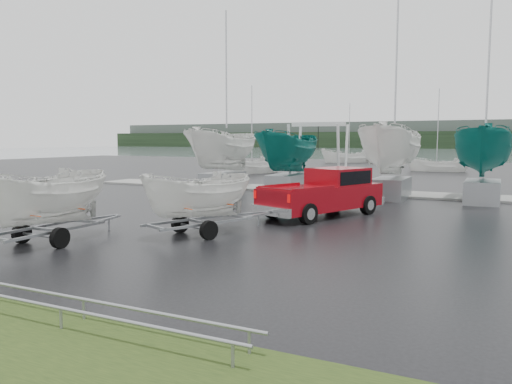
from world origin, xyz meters
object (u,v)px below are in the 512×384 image
at_px(pickup_truck, 327,191).
at_px(boat_hoist, 318,147).
at_px(trailer_hitched, 198,157).
at_px(trailer_parked, 42,149).

bearing_deg(pickup_truck, boat_hoist, 133.18).
xyz_separation_m(trailer_hitched, boat_hoist, (-1.11, 14.94, 0.14)).
distance_m(trailer_parked, boat_hoist, 18.25).
bearing_deg(trailer_parked, pickup_truck, 58.82).
relative_size(pickup_truck, boat_hoist, 1.48).
bearing_deg(trailer_hitched, pickup_truck, 90.00).
bearing_deg(trailer_parked, trailer_hitched, 44.76).
bearing_deg(pickup_truck, trailer_parked, -100.05).
bearing_deg(boat_hoist, trailer_parked, -96.92).
relative_size(pickup_truck, trailer_hitched, 1.31).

